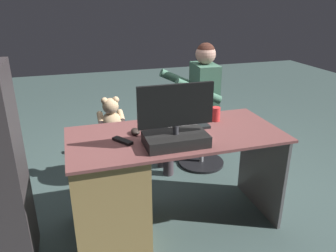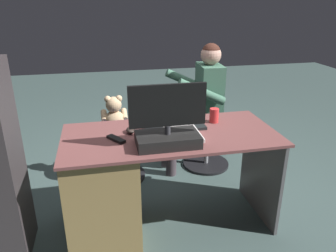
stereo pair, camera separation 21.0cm
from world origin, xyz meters
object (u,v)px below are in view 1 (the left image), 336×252
person (195,98)px  office_chair_teddy (114,154)px  computer_mouse (135,131)px  monitor (176,128)px  keyboard (179,127)px  visitor_chair (202,139)px  cup (216,114)px  desk (121,186)px  tv_remote (123,141)px  teddy_bear (111,117)px

person → office_chair_teddy: bearing=3.5°
office_chair_teddy → person: (-0.79, -0.05, 0.45)m
computer_mouse → office_chair_teddy: size_ratio=0.19×
monitor → keyboard: size_ratio=1.12×
keyboard → monitor: bearing=66.3°
visitor_chair → person: size_ratio=0.39×
cup → office_chair_teddy: size_ratio=0.21×
desk → person: 1.21m
desk → keyboard: size_ratio=3.44×
person → desk: bearing=43.5°
monitor → cup: bearing=-142.9°
monitor → person: person is taller
tv_remote → visitor_chair: tv_remote is taller
cup → teddy_bear: 0.94m
desk → cup: size_ratio=13.84×
keyboard → visitor_chair: 0.99m
desk → tv_remote: bearing=125.4°
monitor → computer_mouse: bearing=-49.3°
computer_mouse → visitor_chair: (-0.81, -0.73, -0.47)m
teddy_bear → visitor_chair: size_ratio=0.68×
monitor → tv_remote: monitor is taller
monitor → computer_mouse: (0.21, -0.24, -0.09)m
desk → computer_mouse: computer_mouse is taller
tv_remote → desk: bearing=-88.4°
visitor_chair → person: (0.09, 0.01, 0.43)m
desk → keyboard: keyboard is taller
person → monitor: bearing=62.1°
keyboard → cup: cup is taller
tv_remote → office_chair_teddy: 0.92m
computer_mouse → tv_remote: bearing=45.7°
office_chair_teddy → teddy_bear: size_ratio=1.57×
monitor → keyboard: monitor is taller
keyboard → desk: bearing=10.5°
cup → visitor_chair: size_ratio=0.22×
keyboard → visitor_chair: size_ratio=0.89×
tv_remote → visitor_chair: size_ratio=0.32×
tv_remote → visitor_chair: bearing=-171.1°
computer_mouse → cup: bearing=-173.2°
desk → monitor: (-0.33, 0.16, 0.45)m
cup → tv_remote: 0.75m
desk → monitor: monitor is taller
computer_mouse → teddy_bear: teddy_bear is taller
keyboard → teddy_bear: size_ratio=1.30×
monitor → office_chair_teddy: (0.28, -0.92, -0.57)m
monitor → teddy_bear: bearing=-73.1°
computer_mouse → office_chair_teddy: 0.83m
monitor → keyboard: bearing=-113.7°
monitor → person: (-0.51, -0.96, -0.13)m
visitor_chair → keyboard: bearing=55.8°
teddy_bear → desk: bearing=86.2°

